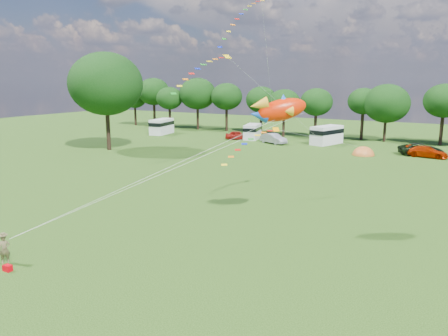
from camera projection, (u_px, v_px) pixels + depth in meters
The scene contains 17 objects.
ground_plane at pixel (146, 271), 22.36m from camera, with size 180.00×180.00×0.00m, color black.
tree_line at pixel (411, 102), 65.18m from camera, with size 102.98×10.98×10.27m.
big_tree at pixel (106, 84), 58.99m from camera, with size 10.00×10.00×13.28m.
car_a at pixel (238, 135), 70.78m from camera, with size 1.65×4.20×1.40m, color #A01811.
car_b at pixel (273, 139), 66.47m from camera, with size 1.63×4.37×1.54m, color gray.
car_c at pixel (427, 152), 54.75m from camera, with size 1.96×4.66×1.40m, color #A22000.
car_d at pixel (421, 149), 56.40m from camera, with size 2.54×5.61×1.53m, color black.
campervan_a at pixel (162, 126), 77.88m from camera, with size 3.32×5.81×2.68m.
campervan_b at pixel (252, 131), 71.44m from camera, with size 3.25×5.29×2.41m.
campervan_c at pixel (327, 134), 65.73m from camera, with size 3.90×6.06×2.75m.
tent_orange at pixel (363, 155), 56.51m from camera, with size 2.86×3.13×2.24m.
kite_flyer at pixel (4, 249), 23.23m from camera, with size 0.57×0.37×1.55m, color brown.
kite_bag at pixel (8, 268), 22.38m from camera, with size 0.45×0.30×0.32m, color #C7000A.
fish_kite at pixel (278, 110), 27.38m from camera, with size 3.64×3.27×2.08m.
streamer_kite_a at pixel (244, 15), 49.55m from camera, with size 3.31×5.60×5.76m.
streamer_kite_b at pixel (205, 68), 42.47m from camera, with size 4.23×4.78×3.83m.
streamer_kite_c at pixel (255, 140), 35.71m from camera, with size 3.09×4.86×2.77m.
Camera 1 is at (13.86, -16.07, 9.68)m, focal length 35.00 mm.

